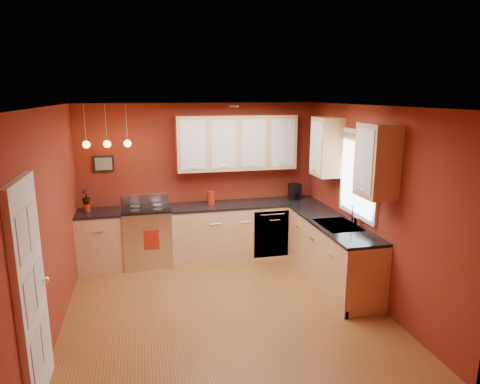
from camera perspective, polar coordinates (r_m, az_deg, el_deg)
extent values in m
plane|color=#94552B|center=(5.79, -2.10, -15.32)|extent=(4.20, 4.20, 0.00)
cube|color=beige|center=(5.10, -2.34, 11.35)|extent=(4.00, 4.20, 0.02)
cube|color=maroon|center=(7.32, -5.34, 1.53)|extent=(4.00, 0.02, 2.60)
cube|color=maroon|center=(3.38, 4.72, -12.31)|extent=(4.00, 0.02, 2.60)
cube|color=maroon|center=(5.31, -23.95, -3.93)|extent=(0.02, 4.20, 2.60)
cube|color=maroon|center=(5.99, 16.92, -1.54)|extent=(0.02, 4.20, 2.60)
cube|color=tan|center=(7.22, -18.03, -6.22)|extent=(0.70, 0.60, 0.90)
cube|color=tan|center=(7.38, 0.76, -5.14)|extent=(2.54, 0.60, 0.90)
cube|color=tan|center=(6.49, 12.12, -8.03)|extent=(0.60, 2.10, 0.90)
cube|color=black|center=(7.08, -18.29, -2.62)|extent=(0.70, 0.62, 0.04)
cube|color=black|center=(7.25, 0.78, -1.61)|extent=(2.54, 0.62, 0.04)
cube|color=black|center=(6.34, 12.32, -4.06)|extent=(0.62, 2.10, 0.04)
cube|color=silver|center=(7.18, -12.20, -5.88)|extent=(0.76, 0.64, 0.92)
cube|color=black|center=(6.89, -12.15, -6.51)|extent=(0.55, 0.02, 0.32)
cylinder|color=silver|center=(6.81, -12.25, -4.63)|extent=(0.60, 0.02, 0.02)
cube|color=black|center=(7.04, -12.38, -2.22)|extent=(0.76, 0.60, 0.03)
cylinder|color=gray|center=(6.90, -13.86, -2.43)|extent=(0.16, 0.16, 0.01)
cylinder|color=gray|center=(6.91, -10.87, -2.28)|extent=(0.16, 0.16, 0.01)
cylinder|color=gray|center=(7.18, -13.84, -1.85)|extent=(0.16, 0.16, 0.01)
cylinder|color=gray|center=(7.18, -10.97, -1.70)|extent=(0.16, 0.16, 0.01)
cube|color=silver|center=(7.31, -12.46, -0.90)|extent=(0.76, 0.04, 0.16)
cube|color=silver|center=(7.21, 4.19, -5.62)|extent=(0.60, 0.02, 0.80)
cube|color=gray|center=(6.21, 12.91, -4.49)|extent=(0.50, 0.70, 0.05)
cube|color=black|center=(6.36, 12.24, -4.14)|extent=(0.42, 0.30, 0.02)
cube|color=black|center=(6.07, 13.60, -5.04)|extent=(0.42, 0.30, 0.02)
cylinder|color=white|center=(6.26, 14.80, -2.88)|extent=(0.02, 0.02, 0.28)
cylinder|color=white|center=(6.20, 14.29, -1.77)|extent=(0.16, 0.02, 0.02)
cube|color=white|center=(6.16, 15.60, 2.27)|extent=(0.04, 1.02, 1.22)
cube|color=white|center=(6.16, 15.47, 2.27)|extent=(0.01, 0.90, 1.10)
cube|color=#9E7A4F|center=(6.09, 15.56, 5.68)|extent=(0.02, 0.96, 0.36)
cube|color=white|center=(4.30, -26.12, -11.99)|extent=(0.06, 0.82, 2.05)
cube|color=silver|center=(3.93, -27.02, -5.41)|extent=(0.00, 0.28, 0.40)
cube|color=silver|center=(4.26, -25.91, -3.92)|extent=(0.00, 0.28, 0.40)
cube|color=silver|center=(4.12, -26.22, -12.70)|extent=(0.00, 0.28, 0.40)
cube|color=silver|center=(4.44, -25.20, -10.74)|extent=(0.00, 0.28, 0.40)
cube|color=silver|center=(4.38, -25.46, -19.25)|extent=(0.00, 0.28, 0.40)
cube|color=silver|center=(4.68, -24.53, -16.95)|extent=(0.00, 0.28, 0.40)
sphere|color=white|center=(4.59, -24.45, -10.58)|extent=(0.06, 0.06, 0.06)
cube|color=tan|center=(7.15, -0.46, 6.60)|extent=(2.00, 0.35, 0.90)
cube|color=tan|center=(6.07, 14.36, 5.05)|extent=(0.35, 1.95, 0.90)
cube|color=black|center=(7.20, -17.72, 3.61)|extent=(0.32, 0.03, 0.26)
cylinder|color=gray|center=(6.82, -19.99, 8.47)|extent=(0.01, 0.01, 0.60)
sphere|color=#FFA53F|center=(6.84, -19.80, 5.97)|extent=(0.11, 0.11, 0.11)
cylinder|color=gray|center=(6.79, -17.46, 8.64)|extent=(0.01, 0.01, 0.60)
sphere|color=#FFA53F|center=(6.82, -17.29, 6.13)|extent=(0.11, 0.11, 0.11)
cylinder|color=gray|center=(6.78, -14.90, 8.79)|extent=(0.01, 0.01, 0.60)
sphere|color=#FFA53F|center=(6.80, -14.75, 6.27)|extent=(0.11, 0.11, 0.11)
cylinder|color=maroon|center=(7.15, -3.88, -0.83)|extent=(0.13, 0.13, 0.20)
cylinder|color=maroon|center=(7.13, -3.90, 0.01)|extent=(0.14, 0.14, 0.02)
cylinder|color=maroon|center=(7.10, -19.73, -1.93)|extent=(0.09, 0.09, 0.14)
imported|color=maroon|center=(7.06, -19.84, -0.61)|extent=(0.16, 0.16, 0.23)
cube|color=black|center=(7.54, 7.31, 0.08)|extent=(0.21, 0.18, 0.27)
cylinder|color=black|center=(7.51, 7.44, -0.55)|extent=(0.12, 0.12, 0.12)
imported|color=white|center=(6.20, 15.45, -3.56)|extent=(0.08, 0.08, 0.18)
cube|color=maroon|center=(6.85, -11.71, -6.26)|extent=(0.24, 0.02, 0.33)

